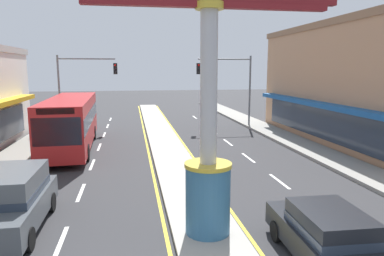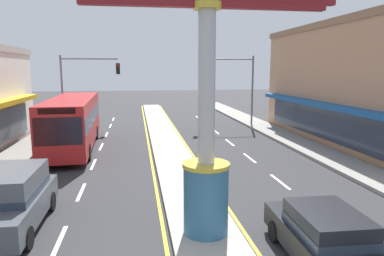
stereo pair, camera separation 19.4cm
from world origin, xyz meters
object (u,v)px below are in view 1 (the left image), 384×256
at_px(traffic_light_left_side, 81,79).
at_px(traffic_light_right_side, 231,79).
at_px(district_sign, 209,107).
at_px(bus_near_right_lane, 71,120).
at_px(suv_far_right_lane, 11,200).
at_px(storefront_right, 375,83).
at_px(sedan_near_left_lane, 327,236).

distance_m(traffic_light_left_side, traffic_light_right_side, 12.65).
height_order(district_sign, traffic_light_right_side, district_sign).
relative_size(traffic_light_left_side, traffic_light_right_side, 1.00).
bearing_deg(bus_near_right_lane, district_sign, -65.70).
bearing_deg(suv_far_right_lane, district_sign, -13.88).
bearing_deg(traffic_light_left_side, traffic_light_right_side, -4.19).
bearing_deg(storefront_right, traffic_light_right_side, 136.84).
xyz_separation_m(district_sign, storefront_right, (14.49, 12.21, 0.13)).
distance_m(district_sign, traffic_light_left_side, 21.74).
relative_size(district_sign, suv_far_right_lane, 1.75).
bearing_deg(suv_far_right_lane, traffic_light_right_side, 56.17).
xyz_separation_m(traffic_light_right_side, sedan_near_left_lane, (-3.59, -21.95, -3.46)).
xyz_separation_m(traffic_light_left_side, sedan_near_left_lane, (9.03, -22.88, -3.46)).
height_order(storefront_right, sedan_near_left_lane, storefront_right).
height_order(district_sign, traffic_light_left_side, district_sign).
bearing_deg(traffic_light_left_side, storefront_right, -22.46).
xyz_separation_m(district_sign, traffic_light_left_side, (-6.31, 20.81, 0.28)).
relative_size(traffic_light_right_side, suv_far_right_lane, 1.35).
height_order(storefront_right, traffic_light_left_side, storefront_right).
relative_size(traffic_light_right_side, sedan_near_left_lane, 1.42).
bearing_deg(storefront_right, bus_near_right_lane, 176.86).
distance_m(traffic_light_right_side, suv_far_right_lane, 22.39).
distance_m(storefront_right, sedan_near_left_lane, 18.80).
xyz_separation_m(traffic_light_right_side, bus_near_right_lane, (-12.33, -6.55, -2.38)).
bearing_deg(sedan_near_left_lane, bus_near_right_lane, 119.58).
bearing_deg(bus_near_right_lane, storefront_right, -3.14).
bearing_deg(traffic_light_left_side, district_sign, -73.14).
distance_m(district_sign, storefront_right, 18.95).
distance_m(district_sign, suv_far_right_lane, 6.89).
bearing_deg(storefront_right, district_sign, -139.89).
bearing_deg(bus_near_right_lane, traffic_light_left_side, 92.19).
relative_size(traffic_light_right_side, bus_near_right_lane, 0.55).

